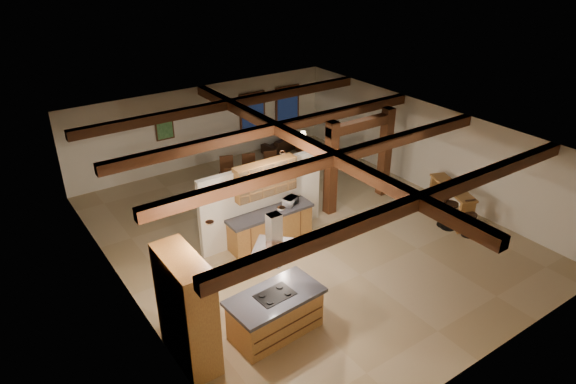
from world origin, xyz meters
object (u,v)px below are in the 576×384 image
kitchen_island (275,313)px  sofa (284,142)px  dining_table (252,185)px  bar_counter (451,197)px

kitchen_island → sofa: bearing=54.7°
kitchen_island → sofa: kitchen_island is taller
kitchen_island → dining_table: bearing=63.1°
dining_table → sofa: (3.06, 2.67, -0.05)m
dining_table → bar_counter: (4.05, -4.66, 0.37)m
kitchen_island → bar_counter: size_ratio=1.04×
sofa → bar_counter: bar_counter is taller
dining_table → bar_counter: bearing=-24.7°
dining_table → sofa: 4.06m
sofa → bar_counter: 7.40m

